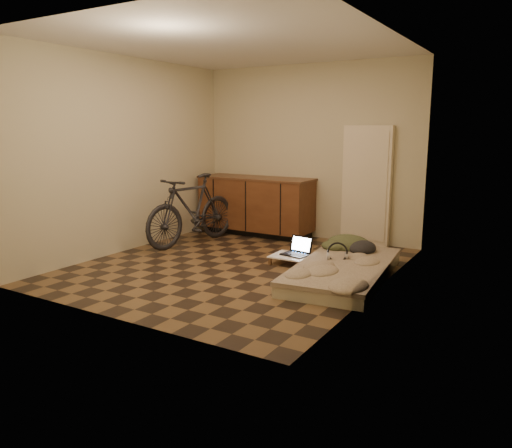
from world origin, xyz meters
The scene contains 10 objects.
room_shell centered at (0.00, 0.00, 1.30)m, with size 3.50×4.00×2.60m.
cabinets centered at (-0.75, 1.70, 0.47)m, with size 1.84×0.62×0.91m.
appliance_panel centered at (0.95, 1.94, 0.85)m, with size 0.70×0.10×1.70m, color beige.
bicycle centered at (-1.20, 0.65, 0.56)m, with size 0.51×1.72×1.11m, color black.
futon centered at (1.30, 0.20, 0.08)m, with size 1.14×2.05×0.17m.
clothing_pile centered at (1.12, 0.92, 0.29)m, with size 0.60×0.50×0.24m, color #3B4327, non-canonical shape.
headphones centered at (1.17, 0.35, 0.26)m, with size 0.26×0.24×0.17m, color black, non-canonical shape.
lap_desk centered at (0.61, 0.44, 0.09)m, with size 0.65×0.43×0.11m.
laptop centered at (0.57, 0.51, 0.15)m, with size 0.35×0.33×0.22m.
mouse centered at (0.79, 0.45, 0.13)m, with size 0.06×0.11×0.04m, color white.
Camera 1 is at (3.24, -4.95, 1.67)m, focal length 35.00 mm.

